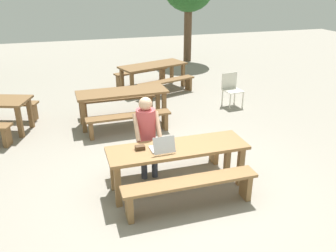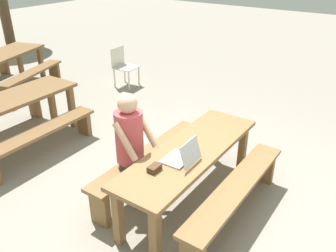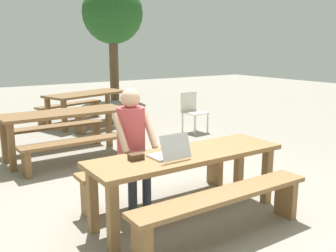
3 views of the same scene
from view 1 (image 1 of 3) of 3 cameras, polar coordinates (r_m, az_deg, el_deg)
ground_plane at (r=5.66m, az=1.54°, el=-9.91°), size 30.00×30.00×0.00m
picnic_table_front at (r=5.35m, az=1.61°, el=-4.44°), size 2.16×0.66×0.72m
bench_near at (r=5.00m, az=3.72°, el=-9.97°), size 1.98×0.30×0.47m
bench_far at (r=5.96m, az=-0.20°, el=-4.10°), size 1.98×0.30×0.47m
laptop at (r=5.15m, az=-0.95°, el=-3.47°), size 0.33×0.34×0.26m
small_pouch at (r=5.21m, az=-4.63°, el=-3.57°), size 0.14×0.09×0.06m
person_seated at (r=5.66m, az=-3.56°, el=-0.73°), size 0.43×0.42×1.36m
plastic_chair at (r=9.16m, az=10.41°, el=6.09°), size 0.48×0.48×0.84m
picnic_table_rear at (r=10.38m, az=-2.48°, el=9.50°), size 2.13×1.37×0.74m
bench_rear_south at (r=9.90m, az=-0.24°, el=6.97°), size 1.79×0.84×0.42m
bench_rear_north at (r=11.04m, az=-4.43°, el=8.61°), size 1.79×0.84×0.42m
picnic_table_distant at (r=7.86m, az=-7.54°, el=4.90°), size 2.02×0.75×0.77m
bench_distant_south at (r=7.39m, az=-6.47°, el=1.09°), size 1.81×0.34×0.43m
bench_distant_north at (r=8.54m, az=-8.24°, el=4.06°), size 1.81×0.34×0.43m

